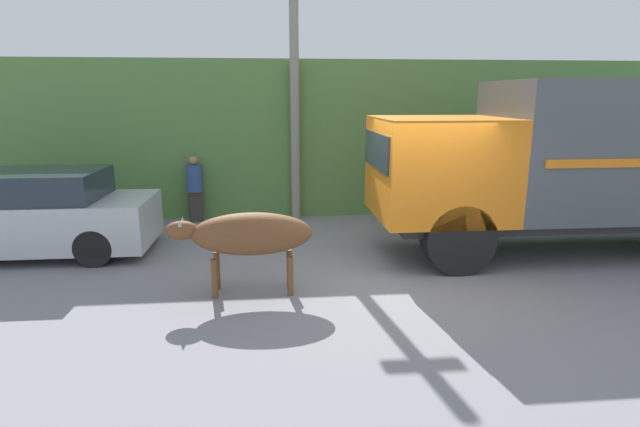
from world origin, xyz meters
name	(u,v)px	position (x,y,z in m)	size (l,w,h in m)	color
ground_plane	(407,273)	(0.00, 0.00, 0.00)	(60.00, 60.00, 0.00)	gray
hillside_embankment	(346,131)	(0.00, 7.42, 1.87)	(32.00, 6.47, 3.73)	#568442
building_backdrop	(168,150)	(-4.96, 5.69, 1.50)	(6.13, 2.70, 2.97)	#99ADB7
cargo_truck	(587,159)	(3.49, 0.82, 1.78)	(7.41, 2.26, 3.17)	#2D2D2D
brown_cow	(249,235)	(-2.60, -0.62, 0.91)	(2.14, 0.64, 1.24)	brown
parked_suv	(31,215)	(-6.67, 1.62, 0.77)	(4.36, 1.80, 1.57)	silver
pedestrian_on_hill	(195,186)	(-4.05, 3.92, 0.84)	(0.46, 0.46, 1.55)	#38332D
utility_pole	(295,91)	(-1.69, 4.00, 3.01)	(0.90, 0.21, 5.77)	gray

